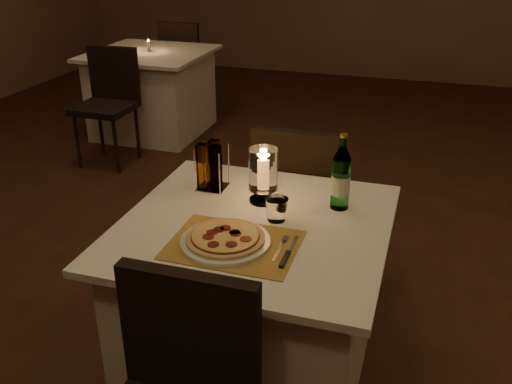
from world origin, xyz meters
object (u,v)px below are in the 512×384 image
(tumbler, at_px, (277,210))
(water_bottle, at_px, (341,179))
(pizza, at_px, (225,237))
(neighbor_table_left, at_px, (152,92))
(main_table, at_px, (255,302))
(hurricane_candle, at_px, (263,171))
(plate, at_px, (225,241))
(chair_far, at_px, (298,192))

(tumbler, distance_m, water_bottle, 0.29)
(pizza, relative_size, tumbler, 3.12)
(pizza, xyz_separation_m, neighbor_table_left, (-1.79, 2.91, -0.39))
(main_table, xyz_separation_m, hurricane_candle, (-0.02, 0.19, 0.50))
(pizza, height_order, water_bottle, water_bottle)
(main_table, bearing_deg, hurricane_candle, 96.90)
(main_table, height_order, hurricane_candle, hurricane_candle)
(pizza, height_order, tumbler, tumbler)
(plate, xyz_separation_m, neighbor_table_left, (-1.79, 2.91, -0.38))
(chair_far, height_order, water_bottle, water_bottle)
(main_table, xyz_separation_m, water_bottle, (0.28, 0.22, 0.49))
(neighbor_table_left, bearing_deg, chair_far, -47.61)
(tumbler, bearing_deg, water_bottle, 40.30)
(chair_far, bearing_deg, main_table, -90.00)
(hurricane_candle, relative_size, neighbor_table_left, 0.23)
(main_table, relative_size, plate, 3.12)
(pizza, distance_m, hurricane_candle, 0.38)
(main_table, height_order, water_bottle, water_bottle)
(main_table, relative_size, chair_far, 1.11)
(main_table, distance_m, tumbler, 0.42)
(chair_far, distance_m, hurricane_candle, 0.62)
(water_bottle, relative_size, hurricane_candle, 1.37)
(water_bottle, bearing_deg, hurricane_candle, -173.22)
(tumbler, height_order, neighbor_table_left, tumbler)
(plate, relative_size, hurricane_candle, 1.41)
(hurricane_candle, bearing_deg, water_bottle, 6.78)
(main_table, relative_size, neighbor_table_left, 1.00)
(plate, relative_size, pizza, 1.14)
(chair_far, bearing_deg, hurricane_candle, -92.48)
(pizza, bearing_deg, chair_far, 86.80)
(hurricane_candle, bearing_deg, tumbler, -55.82)
(pizza, bearing_deg, main_table, 74.51)
(tumbler, bearing_deg, hurricane_candle, 124.18)
(tumbler, height_order, water_bottle, water_bottle)
(pizza, xyz_separation_m, tumbler, (0.12, 0.23, 0.02))
(main_table, bearing_deg, chair_far, 90.00)
(tumbler, bearing_deg, neighbor_table_left, 125.50)
(hurricane_candle, bearing_deg, neighbor_table_left, 125.57)
(chair_far, height_order, hurricane_candle, hurricane_candle)
(tumbler, distance_m, hurricane_candle, 0.19)
(pizza, bearing_deg, neighbor_table_left, 121.61)
(chair_far, bearing_deg, neighbor_table_left, 132.39)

